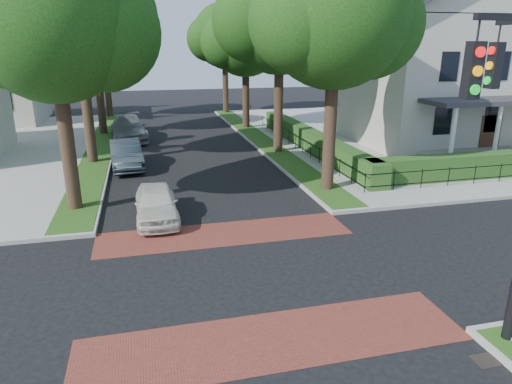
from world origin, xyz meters
TOP-DOWN VIEW (x-y plane):
  - ground at (0.00, 0.00)m, footprint 120.00×120.00m
  - sidewalk_ne at (19.50, 19.00)m, footprint 30.00×30.00m
  - crosswalk_far at (0.00, 3.20)m, footprint 9.00×2.20m
  - crosswalk_near at (0.00, -3.20)m, footprint 9.00×2.20m
  - storm_drain at (4.30, -5.00)m, footprint 0.65×0.45m
  - grass_strip_ne at (5.40, 19.10)m, footprint 1.60×29.80m
  - grass_strip_nw at (-5.40, 19.10)m, footprint 1.60×29.80m
  - tree_right_near at (5.60, 7.24)m, footprint 7.75×6.67m
  - tree_right_mid at (5.61, 15.25)m, footprint 8.25×7.09m
  - tree_right_far at (5.60, 24.22)m, footprint 7.25×6.23m
  - tree_right_back at (5.60, 33.23)m, footprint 7.50×6.45m
  - tree_left_near at (-5.40, 7.23)m, footprint 7.50×6.45m
  - tree_left_mid at (-5.39, 15.24)m, footprint 8.00×6.88m
  - tree_left_far at (-5.40, 24.22)m, footprint 7.00×6.02m
  - tree_left_back at (-5.40, 33.24)m, footprint 7.75×6.66m
  - hedge_main_road at (7.70, 15.00)m, footprint 1.00×18.00m
  - fence_main_road at (6.90, 15.00)m, footprint 0.06×18.00m
  - house_victorian at (17.51, 15.92)m, footprint 13.00×13.05m
  - parked_car_front at (-2.30, 5.23)m, footprint 1.63×3.96m
  - parked_car_middle at (-3.60, 13.65)m, footprint 2.00×4.71m
  - parked_car_rear at (-3.60, 21.74)m, footprint 2.81×5.95m

SIDE VIEW (x-z plane):
  - ground at x=0.00m, z-range 0.00..0.00m
  - crosswalk_far at x=0.00m, z-range 0.00..0.01m
  - crosswalk_near at x=0.00m, z-range 0.00..0.01m
  - storm_drain at x=4.30m, z-range 0.00..0.01m
  - sidewalk_ne at x=19.50m, z-range 0.00..0.15m
  - grass_strip_ne at x=5.40m, z-range 0.15..0.17m
  - grass_strip_nw at x=-5.40m, z-range 0.15..0.17m
  - fence_main_road at x=6.90m, z-range 0.15..1.05m
  - parked_car_front at x=-2.30m, z-range 0.00..1.34m
  - hedge_main_road at x=7.70m, z-range 0.15..1.35m
  - parked_car_middle at x=-3.60m, z-range 0.00..1.51m
  - parked_car_rear at x=-3.60m, z-range 0.00..1.68m
  - house_victorian at x=17.51m, z-range -0.22..12.26m
  - tree_right_far at x=5.60m, z-range 2.04..11.78m
  - tree_left_far at x=-5.40m, z-range 2.19..12.05m
  - tree_right_back at x=5.60m, z-range 2.17..12.37m
  - tree_left_near at x=-5.40m, z-range 2.17..12.37m
  - tree_left_back at x=-5.40m, z-range 2.19..12.63m
  - tree_right_near at x=5.60m, z-range 2.30..12.96m
  - tree_right_mid at x=5.61m, z-range 2.38..13.60m
  - tree_left_mid at x=-5.39m, z-range 2.60..14.08m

